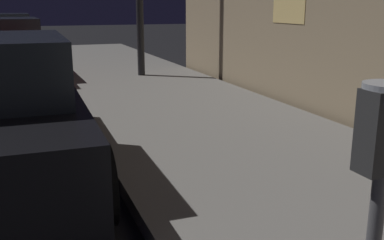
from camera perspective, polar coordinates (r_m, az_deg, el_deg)
parking_meter at (r=1.74m, az=23.06°, el=-5.75°), size 0.19×0.19×1.29m
car_red at (r=10.91m, az=-23.24°, el=8.07°), size 2.17×4.12×1.43m
car_white at (r=16.70m, az=-22.68°, el=9.96°), size 2.05×4.62×1.43m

